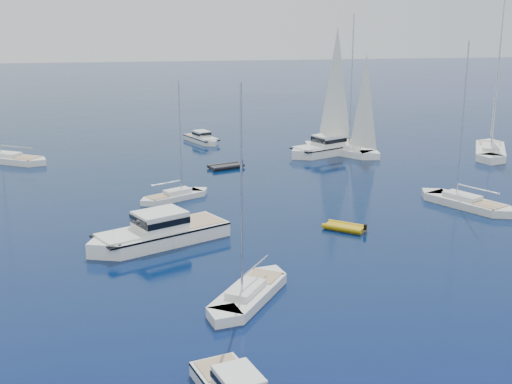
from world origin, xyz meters
TOP-DOWN VIEW (x-y plane):
  - motor_cruiser_centre at (-10.09, 22.54)m, footprint 12.57×9.03m
  - motor_cruiser_distant at (11.04, 52.42)m, footprint 11.94×8.36m
  - motor_cruiser_horizon at (-3.65, 62.24)m, footprint 5.12×7.72m
  - sailboat_fore at (-4.64, 11.20)m, footprint 7.26×9.47m
  - sailboat_mid_r at (17.88, 28.39)m, footprint 7.52×10.45m
  - sailboat_centre at (-8.33, 34.84)m, footprint 7.80×5.79m
  - sailboat_sails_r at (12.87, 52.58)m, footprint 9.83×11.26m
  - sailboat_far_l at (-26.97, 53.66)m, footprint 11.06×8.05m
  - sailboat_sails_far at (30.80, 49.04)m, footprint 8.79×13.21m
  - tender_yellow at (5.07, 23.53)m, footprint 4.00×3.76m
  - tender_grey_far at (-2.17, 46.69)m, footprint 4.61×3.54m

SIDE VIEW (x-z plane):
  - motor_cruiser_centre at x=-10.09m, z-range -1.61..1.61m
  - motor_cruiser_distant at x=11.04m, z-range -1.52..1.52m
  - motor_cruiser_horizon at x=-3.65m, z-range -0.98..0.98m
  - sailboat_fore at x=-4.64m, z-range -7.08..7.08m
  - sailboat_mid_r at x=17.88m, z-range -7.69..7.69m
  - sailboat_centre at x=-8.33m, z-range -5.78..5.78m
  - sailboat_sails_r at x=12.87m, z-range -8.76..8.76m
  - sailboat_far_l at x=-26.97m, z-range -8.16..8.16m
  - sailboat_sails_far at x=30.80m, z-range -9.59..9.59m
  - tender_yellow at x=5.07m, z-range -0.47..0.47m
  - tender_grey_far at x=-2.17m, z-range -0.47..0.47m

